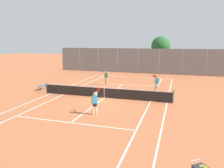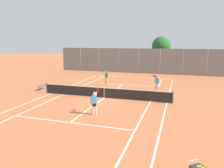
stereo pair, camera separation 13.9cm
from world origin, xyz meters
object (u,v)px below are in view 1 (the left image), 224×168
at_px(tree_behind_left, 161,46).
at_px(player_near_side, 95,102).
at_px(player_far_left, 106,77).
at_px(courtside_bench, 43,86).
at_px(loose_tennis_ball_0, 161,106).
at_px(player_far_right, 156,83).
at_px(tennis_net, 104,92).
at_px(loose_tennis_ball_1, 118,83).

bearing_deg(tree_behind_left, player_near_side, -95.74).
height_order(player_far_left, courtside_bench, player_far_left).
bearing_deg(loose_tennis_ball_0, player_near_side, -142.38).
bearing_deg(player_far_right, courtside_bench, -167.40).
relative_size(courtside_bench, tree_behind_left, 0.26).
bearing_deg(courtside_bench, tree_behind_left, 59.27).
xyz_separation_m(player_far_left, tree_behind_left, (5.07, 13.07, 3.23)).
bearing_deg(player_far_left, tree_behind_left, 68.80).
distance_m(tennis_net, courtside_bench, 7.38).
bearing_deg(courtside_bench, player_near_side, -35.71).
xyz_separation_m(tennis_net, loose_tennis_ball_1, (-0.66, 7.09, -0.48)).
distance_m(loose_tennis_ball_0, tree_behind_left, 20.77).
relative_size(tennis_net, player_near_side, 6.76).
distance_m(tennis_net, loose_tennis_ball_1, 7.14).
bearing_deg(player_far_right, loose_tennis_ball_1, 146.72).
relative_size(player_near_side, tree_behind_left, 0.31).
bearing_deg(player_near_side, loose_tennis_ball_1, 97.55).
height_order(player_far_right, courtside_bench, player_far_right).
height_order(player_far_right, loose_tennis_ball_1, player_far_right).
distance_m(loose_tennis_ball_0, courtside_bench, 12.61).
height_order(tennis_net, loose_tennis_ball_1, tennis_net).
distance_m(player_far_right, tree_behind_left, 15.47).
distance_m(player_far_left, loose_tennis_ball_1, 1.87).
bearing_deg(player_far_right, tennis_net, -137.04).
bearing_deg(tree_behind_left, player_far_left, -111.20).
height_order(tennis_net, tree_behind_left, tree_behind_left).
relative_size(player_far_left, loose_tennis_ball_1, 26.88).
bearing_deg(player_near_side, tennis_net, 101.08).
xyz_separation_m(tennis_net, player_far_right, (4.20, 3.91, 0.42)).
distance_m(player_far_right, loose_tennis_ball_0, 5.32).
relative_size(player_far_left, loose_tennis_ball_0, 26.88).
relative_size(player_near_side, courtside_bench, 1.18).
distance_m(tennis_net, player_far_right, 5.75).
height_order(player_far_left, loose_tennis_ball_1, player_far_left).
height_order(courtside_bench, tree_behind_left, tree_behind_left).
xyz_separation_m(player_far_right, loose_tennis_ball_1, (-4.85, 3.19, -0.89)).
bearing_deg(player_far_left, courtside_bench, -139.77).
height_order(player_near_side, tree_behind_left, tree_behind_left).
distance_m(player_near_side, courtside_bench, 10.03).
distance_m(player_near_side, player_far_left, 10.79).
bearing_deg(tree_behind_left, tennis_net, -99.69).
bearing_deg(player_far_left, player_near_side, -75.48).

